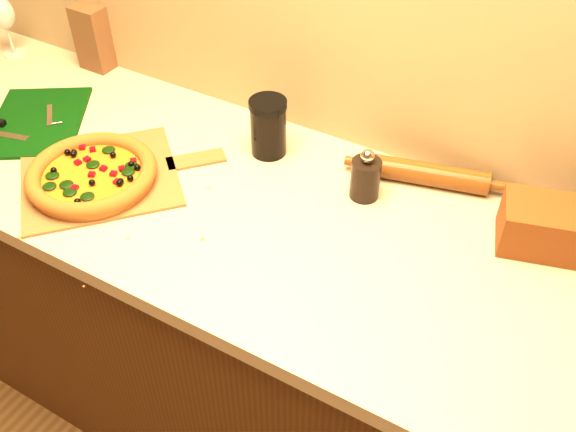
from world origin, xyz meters
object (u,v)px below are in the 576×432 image
(pizza_peel, at_px, (106,176))
(rolling_pin, at_px, (429,174))
(wine_glass, at_px, (2,15))
(dark_jar, at_px, (268,127))
(cutting_board, at_px, (36,121))
(pizza, at_px, (92,174))
(pepper_grinder, at_px, (365,177))

(pizza_peel, bearing_deg, rolling_pin, 70.93)
(wine_glass, distance_m, dark_jar, 0.93)
(pizza_peel, relative_size, rolling_pin, 1.23)
(rolling_pin, relative_size, dark_jar, 2.66)
(wine_glass, xyz_separation_m, dark_jar, (0.93, -0.04, -0.05))
(pizza_peel, relative_size, cutting_board, 1.22)
(pizza, xyz_separation_m, dark_jar, (0.29, 0.31, 0.05))
(cutting_board, height_order, rolling_pin, rolling_pin)
(pizza, xyz_separation_m, cutting_board, (-0.30, 0.11, -0.02))
(pizza, bearing_deg, pepper_grinder, 26.05)
(cutting_board, xyz_separation_m, dark_jar, (0.59, 0.20, 0.07))
(pizza_peel, distance_m, pizza, 0.04)
(pepper_grinder, xyz_separation_m, rolling_pin, (0.11, 0.11, -0.03))
(wine_glass, relative_size, dark_jar, 1.21)
(pizza_peel, xyz_separation_m, pizza, (-0.01, -0.03, 0.02))
(cutting_board, bearing_deg, pepper_grinder, -22.29)
(pizza, xyz_separation_m, pepper_grinder, (0.56, 0.27, 0.03))
(pizza_peel, xyz_separation_m, rolling_pin, (0.66, 0.36, 0.02))
(dark_jar, bearing_deg, wine_glass, 177.63)
(pizza_peel, xyz_separation_m, dark_jar, (0.28, 0.28, 0.07))
(pizza, bearing_deg, dark_jar, 46.87)
(pizza_peel, bearing_deg, pizza, -64.91)
(cutting_board, relative_size, rolling_pin, 1.00)
(cutting_board, xyz_separation_m, pepper_grinder, (0.86, 0.16, 0.05))
(pizza, bearing_deg, cutting_board, 159.64)
(rolling_pin, bearing_deg, pizza_peel, -151.73)
(rolling_pin, bearing_deg, dark_jar, -168.43)
(wine_glass, bearing_deg, cutting_board, -34.84)
(rolling_pin, height_order, wine_glass, wine_glass)
(pizza_peel, bearing_deg, pepper_grinder, 66.51)
(dark_jar, bearing_deg, pizza_peel, -135.13)
(pizza, xyz_separation_m, rolling_pin, (0.67, 0.39, 0.00))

